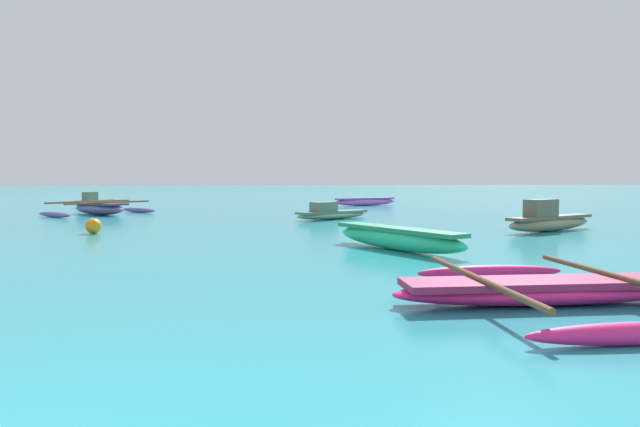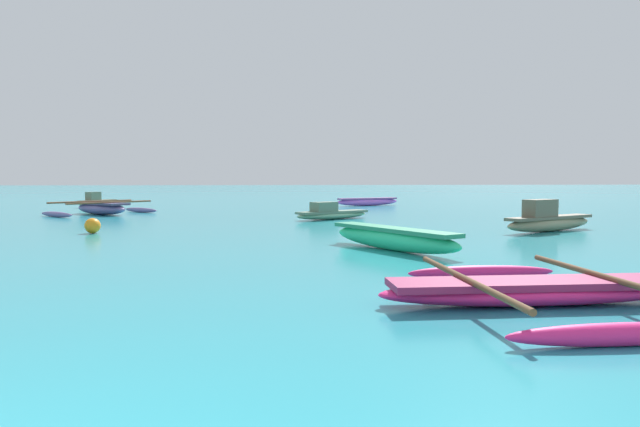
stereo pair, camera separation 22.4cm
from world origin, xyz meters
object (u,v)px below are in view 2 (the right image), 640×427
object	(u,v)px
moored_boat_2	(101,208)
moored_boat_4	(368,201)
moored_boat_3	(331,213)
moored_boat_1	(97,202)
moored_boat_5	(535,291)
moored_boat_6	(548,220)
moored_boat_0	(393,238)
mooring_buoy_0	(93,226)

from	to	relation	value
moored_boat_2	moored_boat_4	distance (m)	13.17
moored_boat_2	moored_boat_3	size ratio (longest dim) A/B	1.46
moored_boat_1	moored_boat_5	distance (m)	25.34
moored_boat_1	moored_boat_6	distance (m)	21.25
moored_boat_3	moored_boat_5	world-z (taller)	moored_boat_3
moored_boat_0	moored_boat_1	bearing A→B (deg)	-176.23
moored_boat_1	moored_boat_4	distance (m)	13.48
mooring_buoy_0	moored_boat_0	bearing A→B (deg)	-31.60
moored_boat_0	moored_boat_6	world-z (taller)	moored_boat_6
moored_boat_5	moored_boat_6	xyz separation A→B (m)	(4.62, 8.33, 0.15)
moored_boat_2	moored_boat_6	bearing A→B (deg)	11.18
moored_boat_0	moored_boat_4	distance (m)	18.29
moored_boat_1	mooring_buoy_0	size ratio (longest dim) A/B	6.07
moored_boat_6	moored_boat_3	bearing A→B (deg)	107.01
moored_boat_1	mooring_buoy_0	world-z (taller)	moored_boat_1
moored_boat_1	moored_boat_5	bearing A→B (deg)	-128.12
moored_boat_0	mooring_buoy_0	world-z (taller)	moored_boat_0
moored_boat_5	mooring_buoy_0	size ratio (longest dim) A/B	9.06
moored_boat_5	moored_boat_4	bearing A→B (deg)	84.22
moored_boat_4	moored_boat_6	distance (m)	14.77
moored_boat_1	moored_boat_6	world-z (taller)	moored_boat_6
mooring_buoy_0	moored_boat_4	bearing A→B (deg)	54.30
moored_boat_4	moored_boat_5	size ratio (longest dim) A/B	1.00
moored_boat_0	moored_boat_3	xyz separation A→B (m)	(-0.09, 8.56, -0.04)
moored_boat_3	moored_boat_5	bearing A→B (deg)	-119.10
moored_boat_2	moored_boat_6	size ratio (longest dim) A/B	1.27
moored_boat_5	mooring_buoy_0	xyz separation A→B (m)	(-7.29, 9.15, 0.04)
moored_boat_4	moored_boat_1	bearing A→B (deg)	158.71
moored_boat_3	moored_boat_0	bearing A→B (deg)	-120.71
moored_boat_3	moored_boat_2	bearing A→B (deg)	126.21
moored_boat_4	moored_boat_5	bearing A→B (deg)	-118.08
moored_boat_1	mooring_buoy_0	xyz separation A→B (m)	(3.56, -13.75, -0.07)
moored_boat_6	mooring_buoy_0	world-z (taller)	moored_boat_6
mooring_buoy_0	moored_boat_1	bearing A→B (deg)	104.50
moored_boat_2	moored_boat_4	bearing A→B (deg)	70.26
moored_boat_1	moored_boat_5	world-z (taller)	moored_boat_1
moored_boat_0	moored_boat_6	xyz separation A→B (m)	(5.05, 3.40, 0.05)
moored_boat_1	moored_boat_3	xyz separation A→B (m)	(10.32, -9.41, -0.05)
moored_boat_3	moored_boat_6	distance (m)	7.29
moored_boat_4	moored_boat_6	size ratio (longest dim) A/B	1.08
moored_boat_4	moored_boat_3	bearing A→B (deg)	-130.01
moored_boat_2	moored_boat_3	distance (m)	9.31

